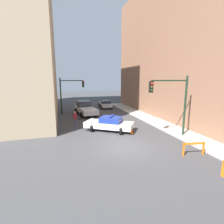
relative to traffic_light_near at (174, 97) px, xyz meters
name	(u,v)px	position (x,y,z in m)	size (l,w,h in m)	color
ground_plane	(125,147)	(-4.73, -0.96, -3.53)	(120.00, 120.00, 0.00)	#424244
sidewalk_right	(193,138)	(1.47, -0.96, -3.47)	(2.40, 44.00, 0.12)	#B2ADA3
building_right	(200,48)	(8.67, 7.04, 5.47)	(12.00, 28.00, 18.00)	#93664C
traffic_light_near	(174,97)	(0.00, 0.00, 0.00)	(3.64, 0.35, 5.20)	black
traffic_light_far	(69,91)	(-8.03, 13.17, -0.13)	(3.44, 0.35, 5.20)	black
police_car	(110,124)	(-4.72, 3.43, -2.81)	(4.92, 4.18, 1.52)	white
white_truck	(86,108)	(-5.86, 11.92, -2.62)	(3.05, 5.60, 1.90)	silver
parked_car_near	(106,104)	(-1.58, 17.00, -2.86)	(2.55, 4.46, 1.31)	silver
pedestrian_crossing	(75,119)	(-7.83, 5.99, -2.67)	(0.50, 0.50, 1.66)	#474C66
barrier_mid	(194,147)	(-0.87, -3.62, -2.91)	(1.59, 0.37, 0.90)	orange
traffic_cone	(132,131)	(-3.06, 1.74, -3.21)	(0.36, 0.36, 0.66)	black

